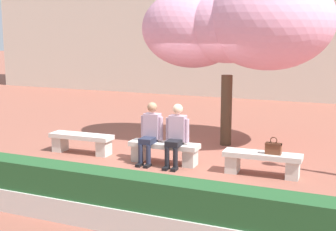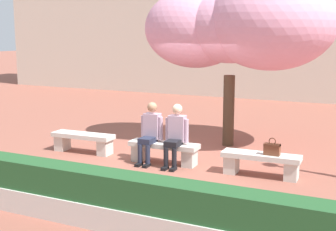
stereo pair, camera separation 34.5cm
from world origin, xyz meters
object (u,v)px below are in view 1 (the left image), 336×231
at_px(person_seated_left, 151,130).
at_px(person_seated_right, 176,133).
at_px(stone_bench_near_west, 164,150).
at_px(stone_bench_west_end, 81,141).
at_px(handbag, 273,148).
at_px(cherry_tree_main, 239,25).
at_px(stone_bench_center, 262,161).

distance_m(person_seated_left, person_seated_right, 0.59).
distance_m(stone_bench_near_west, person_seated_right, 0.51).
bearing_deg(person_seated_right, stone_bench_west_end, 178.72).
relative_size(handbag, cherry_tree_main, 0.07).
xyz_separation_m(stone_bench_west_end, cherry_tree_main, (3.02, 2.25, 2.63)).
height_order(stone_bench_center, cherry_tree_main, cherry_tree_main).
height_order(stone_bench_center, person_seated_right, person_seated_right).
relative_size(stone_bench_near_west, stone_bench_center, 1.00).
distance_m(stone_bench_center, handbag, 0.36).
relative_size(stone_bench_center, person_seated_right, 1.18).
relative_size(stone_bench_near_west, person_seated_right, 1.18).
height_order(stone_bench_near_west, stone_bench_center, same).
height_order(stone_bench_west_end, person_seated_left, person_seated_left).
height_order(stone_bench_west_end, stone_bench_center, same).
xyz_separation_m(person_seated_left, person_seated_right, (0.59, 0.00, 0.00)).
height_order(person_seated_left, cherry_tree_main, cherry_tree_main).
distance_m(stone_bench_near_west, stone_bench_center, 2.09).
height_order(stone_bench_near_west, handbag, handbag).
relative_size(person_seated_left, cherry_tree_main, 0.28).
xyz_separation_m(stone_bench_center, person_seated_right, (-1.79, -0.05, 0.41)).
distance_m(stone_bench_near_west, handbag, 2.32).
relative_size(stone_bench_center, person_seated_left, 1.18).
bearing_deg(stone_bench_center, person_seated_left, -178.71).
bearing_deg(handbag, person_seated_right, -179.19).
xyz_separation_m(stone_bench_west_end, stone_bench_near_west, (2.09, 0.00, 0.00)).
distance_m(person_seated_right, cherry_tree_main, 3.27).
xyz_separation_m(stone_bench_near_west, cherry_tree_main, (0.93, 2.25, 2.63)).
bearing_deg(person_seated_left, cherry_tree_main, 61.97).
bearing_deg(cherry_tree_main, person_seated_left, -118.03).
distance_m(handbag, cherry_tree_main, 3.54).
xyz_separation_m(stone_bench_west_end, person_seated_right, (2.39, -0.05, 0.41)).
distance_m(stone_bench_west_end, cherry_tree_main, 4.60).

